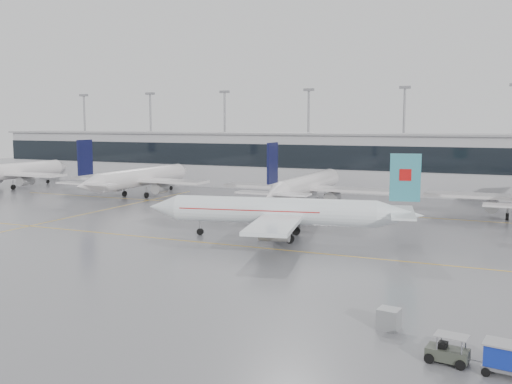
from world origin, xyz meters
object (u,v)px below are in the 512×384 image
at_px(gse_unit, 389,319).
at_px(baggage_cart, 512,358).
at_px(air_canada_jet, 284,212).
at_px(baggage_tug, 447,353).

bearing_deg(gse_unit, baggage_cart, -24.32).
bearing_deg(air_canada_jet, baggage_cart, 118.30).
distance_m(baggage_cart, gse_unit, 9.32).
bearing_deg(baggage_cart, baggage_tug, -180.00).
relative_size(baggage_tug, baggage_cart, 1.13).
height_order(baggage_cart, gse_unit, baggage_cart).
bearing_deg(baggage_tug, air_canada_jet, 133.83).
distance_m(air_canada_jet, baggage_tug, 38.61).
relative_size(baggage_cart, gse_unit, 2.24).
xyz_separation_m(air_canada_jet, gse_unit, (18.19, -26.82, -2.71)).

